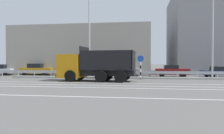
{
  "coord_description": "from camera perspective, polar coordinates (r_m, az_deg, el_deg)",
  "views": [
    {
      "loc": [
        1.52,
        -20.54,
        1.77
      ],
      "look_at": [
        -1.6,
        1.11,
        1.27
      ],
      "focal_mm": 35.0,
      "sensor_mm": 36.0,
      "label": 1
    }
  ],
  "objects": [
    {
      "name": "ground_plane",
      "position": [
        20.67,
        3.95,
        -3.62
      ],
      "size": [
        320.0,
        320.0,
        0.0
      ],
      "primitive_type": "plane",
      "color": "#605E5B"
    },
    {
      "name": "lane_strip_0",
      "position": [
        18.67,
        -5.02,
        -4.14
      ],
      "size": [
        48.03,
        0.16,
        0.01
      ],
      "primitive_type": "cube",
      "color": "silver",
      "rests_on": "ground_plane"
    },
    {
      "name": "lane_strip_1",
      "position": [
        16.84,
        -6.49,
        -4.73
      ],
      "size": [
        48.03,
        0.16,
        0.01
      ],
      "primitive_type": "cube",
      "color": "silver",
      "rests_on": "ground_plane"
    },
    {
      "name": "lane_strip_2",
      "position": [
        15.41,
        -7.91,
        -5.3
      ],
      "size": [
        48.03,
        0.16,
        0.01
      ],
      "primitive_type": "cube",
      "color": "silver",
      "rests_on": "ground_plane"
    },
    {
      "name": "lane_strip_3",
      "position": [
        11.69,
        -13.33,
        -7.43
      ],
      "size": [
        48.03,
        0.16,
        0.01
      ],
      "primitive_type": "cube",
      "color": "silver",
      "rests_on": "ground_plane"
    },
    {
      "name": "median_island",
      "position": [
        23.53,
        4.47,
        -2.8
      ],
      "size": [
        26.42,
        1.1,
        0.18
      ],
      "primitive_type": "cube",
      "color": "gray",
      "rests_on": "ground_plane"
    },
    {
      "name": "median_guardrail",
      "position": [
        24.43,
        4.61,
        -1.52
      ],
      "size": [
        48.03,
        0.09,
        0.78
      ],
      "color": "#9EA0A5",
      "rests_on": "ground_plane"
    },
    {
      "name": "dump_truck",
      "position": [
        20.64,
        -6.46,
        -0.13
      ],
      "size": [
        7.27,
        3.21,
        3.2
      ],
      "rotation": [
        0.0,
        0.0,
        1.49
      ],
      "color": "orange",
      "rests_on": "ground_plane"
    },
    {
      "name": "median_road_sign",
      "position": [
        23.42,
        7.46,
        0.25
      ],
      "size": [
        0.78,
        0.16,
        2.52
      ],
      "color": "white",
      "rests_on": "ground_plane"
    },
    {
      "name": "street_lamp_1",
      "position": [
        24.28,
        -6.01,
        10.21
      ],
      "size": [
        0.71,
        2.26,
        10.07
      ],
      "color": "#ADADB2",
      "rests_on": "ground_plane"
    },
    {
      "name": "street_lamp_2",
      "position": [
        24.36,
        24.91,
        8.7
      ],
      "size": [
        0.71,
        2.2,
        8.96
      ],
      "color": "#ADADB2",
      "rests_on": "ground_plane"
    },
    {
      "name": "parked_car_0",
      "position": [
        33.12,
        -27.05,
        -0.65
      ],
      "size": [
        3.88,
        2.02,
        1.46
      ],
      "rotation": [
        0.0,
        0.0,
        1.6
      ],
      "color": "silver",
      "rests_on": "ground_plane"
    },
    {
      "name": "parked_car_1",
      "position": [
        30.23,
        -18.96,
        -0.65
      ],
      "size": [
        4.38,
        2.23,
        1.57
      ],
      "rotation": [
        0.0,
        0.0,
        -1.51
      ],
      "color": "#B27A14",
      "rests_on": "ground_plane"
    },
    {
      "name": "parked_car_2",
      "position": [
        27.57,
        -8.7,
        -0.81
      ],
      "size": [
        4.83,
        2.28,
        1.5
      ],
      "rotation": [
        0.0,
        0.0,
        1.5
      ],
      "color": "black",
      "rests_on": "ground_plane"
    },
    {
      "name": "parked_car_3",
      "position": [
        26.57,
        2.91,
        -0.91
      ],
      "size": [
        4.24,
        2.03,
        1.5
      ],
      "rotation": [
        0.0,
        0.0,
        -1.64
      ],
      "color": "#A3A3A8",
      "rests_on": "ground_plane"
    },
    {
      "name": "parked_car_4",
      "position": [
        27.23,
        15.34,
        -0.95
      ],
      "size": [
        4.0,
        1.97,
        1.41
      ],
      "rotation": [
        0.0,
        0.0,
        -1.6
      ],
      "color": "maroon",
      "rests_on": "ground_plane"
    },
    {
      "name": "parked_car_5",
      "position": [
        28.39,
        26.52,
        -1.1
      ],
      "size": [
        4.34,
        2.19,
        1.25
      ],
      "rotation": [
        0.0,
        0.0,
        -1.5
      ],
      "color": "navy",
      "rests_on": "ground_plane"
    },
    {
      "name": "background_building_0",
      "position": [
        35.61,
        -6.0,
        3.86
      ],
      "size": [
        19.23,
        14.92,
        6.73
      ],
      "primitive_type": "cube",
      "color": "gray",
      "rests_on": "ground_plane"
    }
  ]
}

